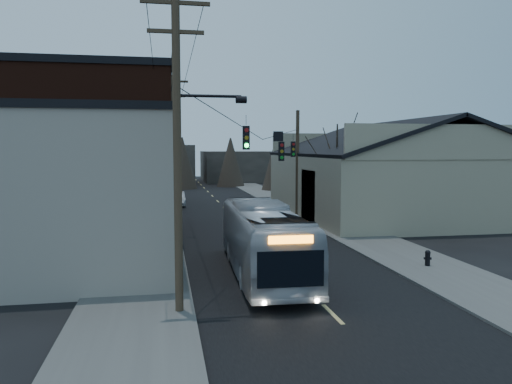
# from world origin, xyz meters

# --- Properties ---
(ground) EXTENTS (160.00, 160.00, 0.00)m
(ground) POSITION_xyz_m (0.00, 0.00, 0.00)
(ground) COLOR black
(ground) RESTS_ON ground
(road_surface) EXTENTS (9.00, 110.00, 0.02)m
(road_surface) POSITION_xyz_m (0.00, 30.00, 0.01)
(road_surface) COLOR black
(road_surface) RESTS_ON ground
(sidewalk_left) EXTENTS (4.00, 110.00, 0.12)m
(sidewalk_left) POSITION_xyz_m (-6.50, 30.00, 0.06)
(sidewalk_left) COLOR #474744
(sidewalk_left) RESTS_ON ground
(sidewalk_right) EXTENTS (4.00, 110.00, 0.12)m
(sidewalk_right) POSITION_xyz_m (6.50, 30.00, 0.06)
(sidewalk_right) COLOR #474744
(sidewalk_right) RESTS_ON ground
(building_clapboard) EXTENTS (8.00, 8.00, 7.00)m
(building_clapboard) POSITION_xyz_m (-9.00, 9.00, 3.50)
(building_clapboard) COLOR gray
(building_clapboard) RESTS_ON ground
(building_brick) EXTENTS (10.00, 12.00, 10.00)m
(building_brick) POSITION_xyz_m (-10.00, 20.00, 5.00)
(building_brick) COLOR black
(building_brick) RESTS_ON ground
(building_left_far) EXTENTS (9.00, 14.00, 7.00)m
(building_left_far) POSITION_xyz_m (-9.50, 36.00, 3.50)
(building_left_far) COLOR #2E2924
(building_left_far) RESTS_ON ground
(warehouse) EXTENTS (16.16, 20.60, 7.73)m
(warehouse) POSITION_xyz_m (13.00, 25.00, 2.70)
(warehouse) COLOR gray
(warehouse) RESTS_ON ground
(building_far_left) EXTENTS (10.00, 12.00, 6.00)m
(building_far_left) POSITION_xyz_m (-6.00, 65.00, 3.00)
(building_far_left) COLOR #2E2924
(building_far_left) RESTS_ON ground
(building_far_right) EXTENTS (12.00, 14.00, 5.00)m
(building_far_right) POSITION_xyz_m (7.00, 70.00, 2.50)
(building_far_right) COLOR #2E2924
(building_far_right) RESTS_ON ground
(bare_tree) EXTENTS (0.40, 0.40, 7.20)m
(bare_tree) POSITION_xyz_m (6.50, 20.00, 3.60)
(bare_tree) COLOR black
(bare_tree) RESTS_ON ground
(utility_lines) EXTENTS (11.24, 45.28, 10.50)m
(utility_lines) POSITION_xyz_m (-3.11, 24.14, 4.95)
(utility_lines) COLOR #382B1E
(utility_lines) RESTS_ON ground
(bus) EXTENTS (2.93, 11.08, 3.06)m
(bus) POSITION_xyz_m (-1.24, 7.51, 1.53)
(bus) COLOR #A1A5AD
(bus) RESTS_ON ground
(parked_car) EXTENTS (1.55, 4.12, 1.34)m
(parked_car) POSITION_xyz_m (-4.27, 34.70, 0.67)
(parked_car) COLOR #A8AAB0
(parked_car) RESTS_ON ground
(fire_hydrant) EXTENTS (0.35, 0.25, 0.73)m
(fire_hydrant) POSITION_xyz_m (6.43, 7.36, 0.51)
(fire_hydrant) COLOR black
(fire_hydrant) RESTS_ON sidewalk_right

